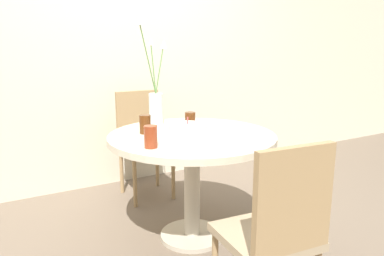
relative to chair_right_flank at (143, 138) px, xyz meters
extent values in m
plane|color=#6B5B4C|center=(-0.02, -0.90, -0.50)|extent=(16.00, 16.00, 0.00)
cube|color=beige|center=(-0.02, 0.40, 0.80)|extent=(8.00, 0.05, 2.60)
cylinder|color=beige|center=(-0.02, -0.90, 0.20)|extent=(1.07, 1.07, 0.04)
cylinder|color=#B7AD99|center=(-0.02, -0.90, -0.14)|extent=(0.10, 0.10, 0.66)
cylinder|color=#B7AD99|center=(-0.02, -0.90, -0.49)|extent=(0.43, 0.43, 0.03)
cube|color=#9E896B|center=(0.00, -0.08, -0.09)|extent=(0.41, 0.41, 0.04)
cube|color=#997A51|center=(0.00, 0.10, 0.16)|extent=(0.38, 0.04, 0.46)
cylinder|color=#997A51|center=(-0.17, -0.25, -0.30)|extent=(0.03, 0.03, 0.40)
cylinder|color=#997A51|center=(0.17, -0.25, -0.30)|extent=(0.03, 0.03, 0.40)
cylinder|color=#997A51|center=(-0.17, 0.09, -0.30)|extent=(0.03, 0.03, 0.40)
cylinder|color=#997A51|center=(0.17, 0.09, -0.30)|extent=(0.03, 0.03, 0.40)
cube|color=#9E896B|center=(-0.09, -1.71, -0.09)|extent=(0.43, 0.43, 0.04)
cube|color=#997A51|center=(-0.10, -1.89, 0.16)|extent=(0.38, 0.07, 0.46)
cylinder|color=#997A51|center=(0.10, -1.56, -0.30)|extent=(0.03, 0.03, 0.40)
cylinder|color=white|center=(-0.10, -0.98, 0.27)|extent=(0.23, 0.23, 0.09)
cylinder|color=#E54C4C|center=(-0.10, -0.98, 0.34)|extent=(0.01, 0.01, 0.04)
cylinder|color=silver|center=(-0.09, -0.50, 0.34)|extent=(0.10, 0.10, 0.22)
cylinder|color=#4C7538|center=(-0.08, -0.45, 0.63)|extent=(0.03, 0.12, 0.36)
cone|color=beige|center=(-0.07, -0.39, 0.80)|extent=(0.04, 0.04, 0.05)
cylinder|color=#4C7538|center=(-0.14, -0.50, 0.70)|extent=(0.12, 0.01, 0.50)
cone|color=beige|center=(-0.20, -0.50, 0.94)|extent=(0.05, 0.05, 0.06)
cylinder|color=#4C7538|center=(-0.03, -0.46, 0.62)|extent=(0.12, 0.10, 0.34)
cone|color=beige|center=(0.02, -0.41, 0.79)|extent=(0.05, 0.05, 0.06)
cylinder|color=silver|center=(0.24, -0.97, 0.23)|extent=(0.19, 0.19, 0.01)
cylinder|color=#51280F|center=(-0.27, -0.73, 0.28)|extent=(0.07, 0.07, 0.12)
cylinder|color=#51280F|center=(0.03, -0.79, 0.28)|extent=(0.07, 0.07, 0.12)
cylinder|color=maroon|center=(-0.37, -1.06, 0.29)|extent=(0.07, 0.07, 0.13)
camera|label=1|loc=(-1.16, -2.93, 0.79)|focal=35.00mm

